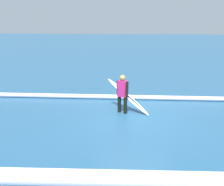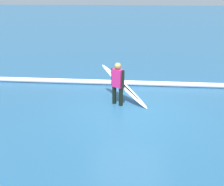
% 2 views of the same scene
% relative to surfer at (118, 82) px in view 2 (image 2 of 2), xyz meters
% --- Properties ---
extents(ground_plane, '(135.15, 135.15, 0.00)m').
position_rel_surfer_xyz_m(ground_plane, '(-0.48, 0.47, -0.82)').
color(ground_plane, '#25577D').
extents(surfer, '(0.46, 0.37, 1.47)m').
position_rel_surfer_xyz_m(surfer, '(0.00, 0.00, 0.00)').
color(surfer, black).
rests_on(surfer, ground_plane).
extents(surfboard, '(1.82, 1.39, 1.18)m').
position_rel_surfer_xyz_m(surfboard, '(-0.19, -0.31, -0.25)').
color(surfboard, white).
rests_on(surfboard, ground_plane).
extents(wave_crest_foreground, '(14.47, 0.41, 0.20)m').
position_rel_surfer_xyz_m(wave_crest_foreground, '(-0.38, -1.94, -0.72)').
color(wave_crest_foreground, white).
rests_on(wave_crest_foreground, ground_plane).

